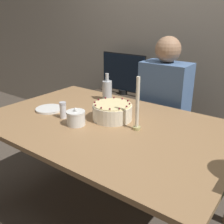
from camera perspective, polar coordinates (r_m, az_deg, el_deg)
ground_plane at (r=2.15m, az=-1.23°, el=-21.49°), size 12.00×12.00×0.00m
wall_behind at (r=2.82m, az=17.14°, el=17.04°), size 8.00×0.05×2.60m
dining_table at (r=1.77m, az=-1.40°, el=-5.24°), size 1.65×1.07×0.77m
cake at (r=1.76m, az=-0.00°, el=0.12°), size 0.27×0.27×0.12m
sugar_bowl at (r=1.69m, az=-7.86°, el=-1.28°), size 0.12×0.12×0.12m
sugar_shaker at (r=1.81m, az=-10.61°, el=0.43°), size 0.05×0.05×0.11m
plate_stack at (r=2.00m, az=-13.51°, el=0.63°), size 0.20×0.20×0.02m
candle at (r=1.58m, az=5.52°, el=0.83°), size 0.05×0.05×0.33m
bottle at (r=2.14m, az=-1.06°, el=4.79°), size 0.08×0.08×0.22m
person_man_blue_shirt at (r=2.35m, az=11.00°, el=-1.70°), size 0.40×0.34×1.27m
side_cabinet at (r=3.12m, az=2.32°, el=-1.00°), size 0.73×0.41×0.57m
tv_monitor at (r=2.97m, az=2.49°, el=8.40°), size 0.56×0.10×0.46m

